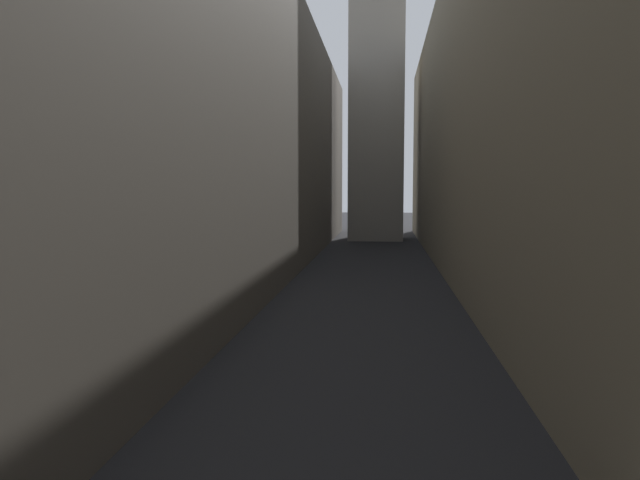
# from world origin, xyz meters

# --- Properties ---
(ground_plane) EXTENTS (264.00, 264.00, 0.00)m
(ground_plane) POSITION_xyz_m (0.00, 48.00, 0.00)
(ground_plane) COLOR #232326
(building_block_left) EXTENTS (15.67, 108.00, 22.02)m
(building_block_left) POSITION_xyz_m (-13.34, 50.00, 11.01)
(building_block_left) COLOR #60594F
(building_block_left) RESTS_ON ground
(building_block_right) EXTENTS (10.37, 108.00, 23.41)m
(building_block_right) POSITION_xyz_m (10.69, 50.00, 11.70)
(building_block_right) COLOR gray
(building_block_right) RESTS_ON ground
(clock_tower) EXTENTS (7.65, 7.65, 57.82)m
(clock_tower) POSITION_xyz_m (0.00, 88.19, 30.18)
(clock_tower) COLOR gray
(clock_tower) RESTS_ON ground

